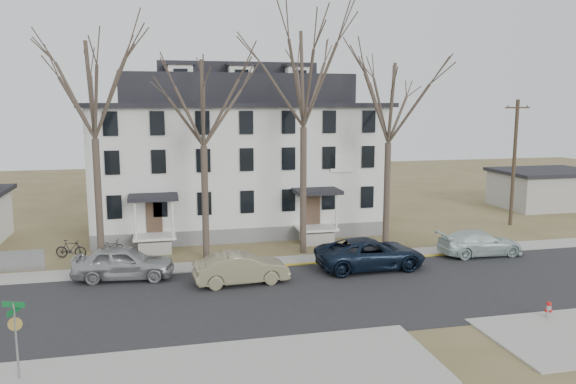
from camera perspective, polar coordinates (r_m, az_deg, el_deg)
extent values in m
plane|color=olive|center=(26.04, 4.87, -11.81)|extent=(120.00, 120.00, 0.00)
cube|color=#27272A|center=(27.83, 3.59, -10.40)|extent=(120.00, 10.00, 0.04)
cube|color=#A09F97|center=(33.35, 0.63, -7.06)|extent=(120.00, 2.00, 0.08)
cube|color=#A09F97|center=(20.37, -13.47, -18.26)|extent=(20.00, 5.00, 0.08)
cube|color=gold|center=(34.03, 9.27, -6.86)|extent=(14.00, 0.25, 0.06)
cube|color=slate|center=(42.42, -5.19, -2.89)|extent=(20.00, 10.00, 1.00)
cube|color=silver|center=(41.73, -5.28, 3.16)|extent=(20.00, 10.00, 8.00)
cube|color=black|center=(41.51, -5.36, 8.80)|extent=(20.80, 10.80, 0.30)
cube|color=black|center=(41.52, -5.38, 10.39)|extent=(16.00, 7.00, 2.00)
cube|color=black|center=(41.58, -5.41, 12.32)|extent=(11.00, 4.50, 0.80)
cube|color=white|center=(36.14, -13.38, -4.41)|extent=(2.60, 2.00, 0.16)
cube|color=white|center=(37.51, 2.90, -3.67)|extent=(2.60, 2.00, 0.16)
cube|color=white|center=(38.23, 5.48, 2.92)|extent=(1.60, 0.08, 1.20)
cube|color=#A09F97|center=(55.20, 24.63, 0.15)|extent=(8.00, 6.00, 3.00)
cube|color=black|center=(54.99, 24.74, 1.90)|extent=(8.50, 6.50, 0.30)
cylinder|color=#473B31|center=(33.59, -18.68, -1.06)|extent=(0.40, 0.40, 7.28)
cylinder|color=#473B31|center=(33.55, -8.42, -1.13)|extent=(0.40, 0.40, 6.76)
cylinder|color=#473B31|center=(34.45, 1.56, 0.10)|extent=(0.40, 0.40, 7.80)
cylinder|color=#473B31|center=(36.29, 9.99, -0.40)|extent=(0.40, 0.40, 6.76)
cylinder|color=#3D3023|center=(45.59, 21.98, 2.72)|extent=(0.28, 0.28, 9.50)
cube|color=#3D3023|center=(45.37, 22.29, 7.94)|extent=(2.00, 0.12, 0.12)
imported|color=#A3A5A6|center=(31.05, -16.36, -6.96)|extent=(5.42, 2.70, 1.78)
imported|color=#827B5B|center=(29.24, -4.79, -7.79)|extent=(4.98, 2.07, 1.60)
imported|color=black|center=(32.01, 8.39, -6.27)|extent=(6.23, 3.00, 1.71)
imported|color=silver|center=(36.34, 18.90, -4.98)|extent=(5.22, 2.22, 1.50)
imported|color=black|center=(36.79, -17.54, -5.27)|extent=(1.71, 1.01, 0.85)
imported|color=black|center=(36.23, -21.18, -5.47)|extent=(1.91, 0.94, 1.11)
cylinder|color=#B7B7BA|center=(27.33, 24.89, -11.56)|extent=(0.31, 0.31, 0.06)
cylinder|color=#B7B7BA|center=(27.22, 24.93, -10.93)|extent=(0.21, 0.21, 0.54)
sphere|color=#A51411|center=(27.11, 24.98, -10.27)|extent=(0.23, 0.23, 0.23)
cylinder|color=#A51411|center=(27.21, 24.94, -10.85)|extent=(0.33, 0.12, 0.12)
cylinder|color=#A51411|center=(27.21, 24.94, -10.85)|extent=(0.12, 0.29, 0.12)
cylinder|color=gray|center=(21.40, -25.87, -13.55)|extent=(0.07, 0.07, 2.73)
cube|color=#0C5926|center=(20.95, -26.12, -10.23)|extent=(0.79, 0.03, 0.19)
cube|color=#0C5926|center=(21.02, -26.07, -10.79)|extent=(0.03, 0.79, 0.19)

